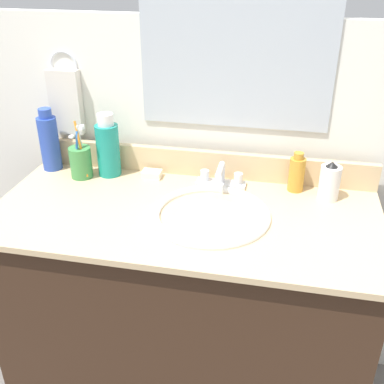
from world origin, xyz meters
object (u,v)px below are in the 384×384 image
at_px(bottle_mouthwash_teal, 108,147).
at_px(faucet, 221,178).
at_px(bottle_shampoo_blue, 49,142).
at_px(bottle_oil_amber, 297,173).
at_px(hand_towel, 66,102).
at_px(bottle_lotion_white, 329,182).
at_px(cup_green, 81,161).
at_px(soap_bar, 152,174).

bearing_deg(bottle_mouthwash_teal, faucet, -1.94).
bearing_deg(bottle_shampoo_blue, bottle_oil_amber, 0.30).
xyz_separation_m(hand_towel, bottle_shampoo_blue, (-0.04, -0.07, -0.12)).
distance_m(hand_towel, bottle_mouthwash_teal, 0.22).
distance_m(bottle_lotion_white, bottle_shampoo_blue, 0.93).
xyz_separation_m(hand_towel, cup_green, (0.09, -0.11, -0.16)).
relative_size(hand_towel, soap_bar, 3.44).
relative_size(bottle_oil_amber, bottle_shampoo_blue, 0.60).
bearing_deg(bottle_oil_amber, bottle_lotion_white, -21.11).
distance_m(faucet, bottle_shampoo_blue, 0.60).
distance_m(bottle_oil_amber, bottle_mouthwash_teal, 0.62).
distance_m(bottle_oil_amber, cup_green, 0.71).
relative_size(bottle_mouthwash_teal, soap_bar, 3.35).
relative_size(hand_towel, bottle_shampoo_blue, 1.01).
xyz_separation_m(hand_towel, bottle_mouthwash_teal, (0.17, -0.08, -0.12)).
height_order(faucet, cup_green, cup_green).
bearing_deg(bottle_oil_amber, faucet, -175.01).
xyz_separation_m(bottle_shampoo_blue, cup_green, (0.13, -0.04, -0.04)).
bearing_deg(faucet, bottle_shampoo_blue, 178.44).
bearing_deg(bottle_lotion_white, bottle_shampoo_blue, 177.94).
bearing_deg(bottle_lotion_white, faucet, 177.04).
bearing_deg(hand_towel, cup_green, -53.49).
height_order(hand_towel, cup_green, hand_towel).
bearing_deg(bottle_mouthwash_teal, cup_green, -155.54).
distance_m(cup_green, soap_bar, 0.24).
bearing_deg(faucet, cup_green, -176.89).
height_order(hand_towel, bottle_oil_amber, hand_towel).
bearing_deg(soap_bar, faucet, -4.05).
xyz_separation_m(faucet, bottle_lotion_white, (0.33, -0.02, 0.03)).
xyz_separation_m(bottle_lotion_white, cup_green, (-0.80, -0.01, -0.00)).
height_order(bottle_shampoo_blue, cup_green, bottle_shampoo_blue).
height_order(bottle_oil_amber, soap_bar, bottle_oil_amber).
relative_size(bottle_oil_amber, soap_bar, 2.02).
xyz_separation_m(bottle_lotion_white, bottle_oil_amber, (-0.10, 0.04, 0.00)).
bearing_deg(soap_bar, bottle_oil_amber, 0.46).
distance_m(bottle_lotion_white, bottle_mouthwash_teal, 0.72).
bearing_deg(bottle_lotion_white, soap_bar, 176.59).
xyz_separation_m(bottle_mouthwash_teal, cup_green, (-0.08, -0.04, -0.04)).
relative_size(bottle_shampoo_blue, cup_green, 1.11).
bearing_deg(bottle_shampoo_blue, soap_bar, 0.08).
bearing_deg(bottle_oil_amber, bottle_shampoo_blue, -179.70).
bearing_deg(bottle_shampoo_blue, bottle_mouthwash_teal, -0.89).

